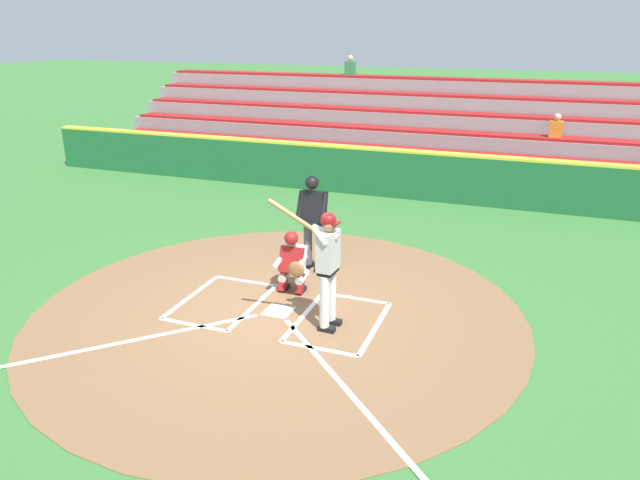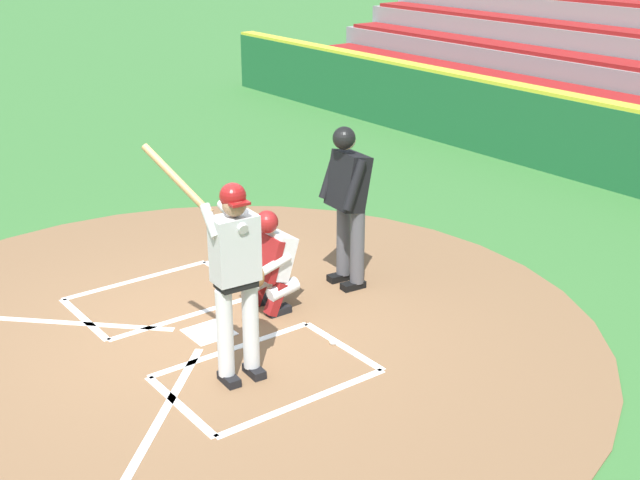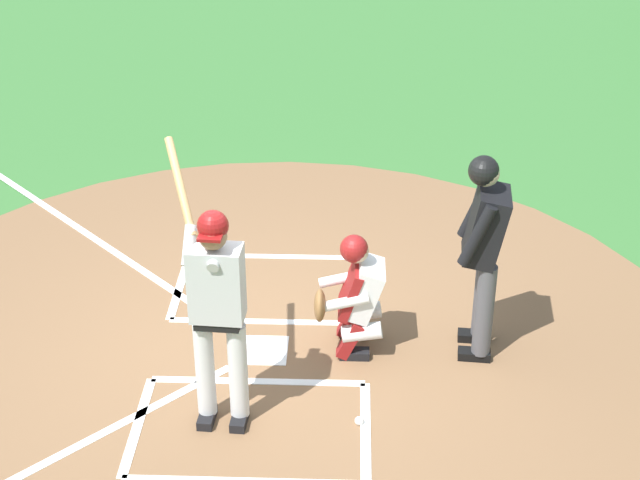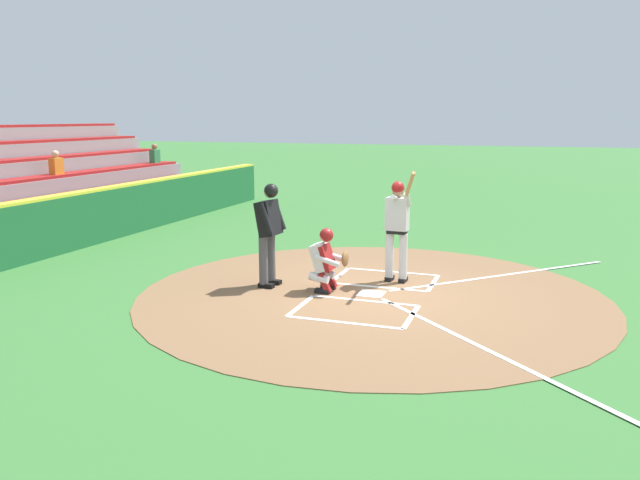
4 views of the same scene
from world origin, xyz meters
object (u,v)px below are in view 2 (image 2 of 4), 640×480
Objects in this scene: batter at (234,268)px; plate_umpire at (348,196)px; catcher at (270,259)px; baseball at (333,342)px.

batter is 1.14× the size of plate_umpire.
batter is at bearing 134.03° from catcher.
catcher is 15.27× the size of baseball.
plate_umpire reaches higher than catcher.
baseball is (-1.05, 1.02, -1.04)m from plate_umpire.
catcher is (1.00, -1.04, -0.51)m from batter.
baseball is at bearing -177.48° from catcher.
plate_umpire reaches higher than baseball.
plate_umpire is at bearing -44.07° from baseball.
catcher reaches higher than baseball.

